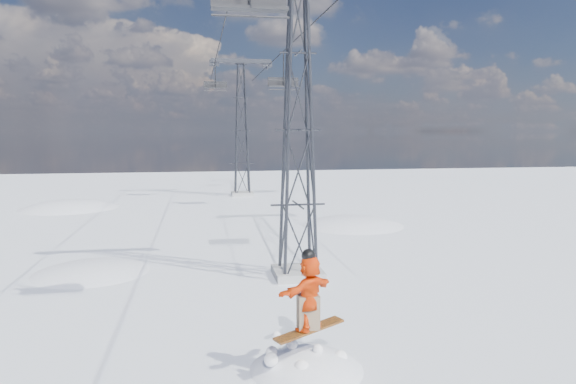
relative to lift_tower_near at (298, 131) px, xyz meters
name	(u,v)px	position (x,y,z in m)	size (l,w,h in m)	color
ground	(331,378)	(-0.80, -8.00, -5.47)	(120.00, 120.00, 0.00)	white
snow_terrain	(172,370)	(-5.57, 13.24, -15.06)	(39.00, 37.00, 22.00)	white
lift_tower_near	(298,131)	(0.00, 0.00, 0.00)	(5.20, 1.80, 11.43)	#999999
lift_tower_far	(242,131)	(0.00, 25.00, 0.00)	(5.20, 1.80, 11.43)	#999999
haul_cables	(260,36)	(0.00, 11.50, 5.38)	(4.46, 51.00, 0.06)	black
lift_chair_near	(249,1)	(-2.20, -4.61, 3.39)	(2.01, 0.58, 2.49)	black
lift_chair_mid	(283,83)	(2.20, 16.65, 3.28)	(2.12, 0.61, 2.63)	black
lift_chair_far	(215,85)	(-2.20, 22.67, 3.55)	(1.84, 0.53, 2.29)	black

